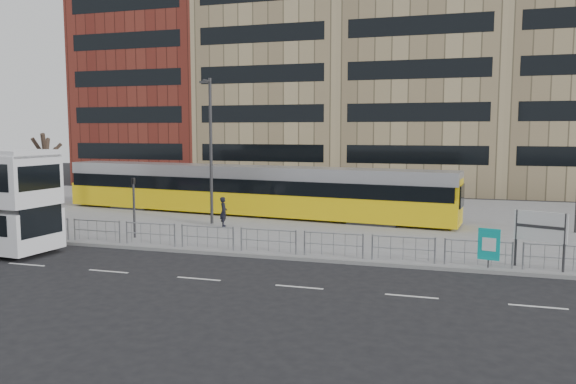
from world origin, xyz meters
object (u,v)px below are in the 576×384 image
(ad_panel, at_px, (489,245))
(bare_tree, at_px, (45,132))
(station_sign, at_px, (540,229))
(tram, at_px, (246,190))
(traffic_light_west, at_px, (134,200))
(pedestrian, at_px, (224,212))
(lamp_post_west, at_px, (210,145))

(ad_panel, height_order, bare_tree, bare_tree)
(ad_panel, bearing_deg, station_sign, 24.59)
(tram, height_order, station_sign, tram)
(tram, relative_size, traffic_light_west, 8.82)
(station_sign, height_order, bare_tree, bare_tree)
(station_sign, distance_m, bare_tree, 28.16)
(pedestrian, relative_size, lamp_post_west, 0.20)
(ad_panel, height_order, pedestrian, pedestrian)
(pedestrian, bearing_deg, ad_panel, -133.82)
(ad_panel, height_order, lamp_post_west, lamp_post_west)
(tram, bearing_deg, pedestrian, -77.79)
(traffic_light_west, relative_size, bare_tree, 0.40)
(station_sign, bearing_deg, ad_panel, -148.15)
(ad_panel, bearing_deg, lamp_post_west, 168.90)
(tram, xyz_separation_m, station_sign, (16.47, -10.34, -0.01))
(traffic_light_west, xyz_separation_m, bare_tree, (-8.36, 3.65, 3.47))
(ad_panel, relative_size, pedestrian, 0.93)
(ad_panel, xyz_separation_m, lamp_post_west, (-15.19, 6.73, 3.70))
(station_sign, bearing_deg, bare_tree, -169.93)
(station_sign, height_order, traffic_light_west, traffic_light_west)
(pedestrian, bearing_deg, bare_tree, 72.72)
(pedestrian, xyz_separation_m, lamp_post_west, (-1.11, 0.77, 3.78))
(bare_tree, bearing_deg, lamp_post_west, 8.17)
(ad_panel, xyz_separation_m, pedestrian, (-14.08, 5.96, -0.08))
(tram, relative_size, pedestrian, 15.90)
(ad_panel, distance_m, lamp_post_west, 17.02)
(ad_panel, relative_size, bare_tree, 0.21)
(station_sign, relative_size, bare_tree, 0.30)
(tram, distance_m, lamp_post_west, 5.07)
(lamp_post_west, height_order, bare_tree, lamp_post_west)
(pedestrian, xyz_separation_m, traffic_light_west, (-3.11, -4.37, 1.12))
(traffic_light_west, height_order, bare_tree, bare_tree)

